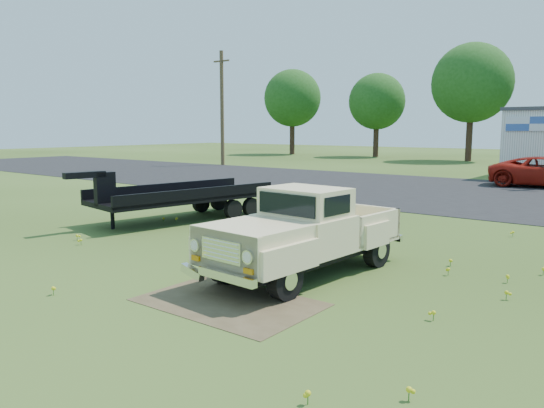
{
  "coord_description": "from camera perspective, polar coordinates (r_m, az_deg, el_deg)",
  "views": [
    {
      "loc": [
        7.43,
        -9.45,
        2.95
      ],
      "look_at": [
        -0.67,
        1.0,
        1.06
      ],
      "focal_mm": 35.0,
      "sensor_mm": 36.0,
      "label": 1
    }
  ],
  "objects": [
    {
      "name": "ground",
      "position": [
        12.37,
        -0.37,
        -5.65
      ],
      "size": [
        140.0,
        140.0,
        0.0
      ],
      "primitive_type": "plane",
      "color": "#2D4315",
      "rests_on": "ground"
    },
    {
      "name": "asphalt_lot",
      "position": [
        25.72,
        20.75,
        1.03
      ],
      "size": [
        90.0,
        14.0,
        0.02
      ],
      "primitive_type": "cube",
      "color": "black",
      "rests_on": "ground"
    },
    {
      "name": "treeline_a",
      "position": [
        60.92,
        2.21,
        11.3
      ],
      "size": [
        6.4,
        6.4,
        9.52
      ],
      "color": "#372219",
      "rests_on": "ground"
    },
    {
      "name": "treeline_c",
      "position": [
        51.48,
        20.71,
        12.07
      ],
      "size": [
        7.04,
        7.04,
        10.47
      ],
      "color": "#372219",
      "rests_on": "ground"
    },
    {
      "name": "treeline_b",
      "position": [
        56.56,
        11.22,
        10.75
      ],
      "size": [
        5.76,
        5.76,
        8.57
      ],
      "color": "#372219",
      "rests_on": "ground"
    },
    {
      "name": "dirt_patch_a",
      "position": [
        9.24,
        -4.63,
        -10.5
      ],
      "size": [
        3.0,
        2.0,
        0.01
      ],
      "primitive_type": "cube",
      "color": "#493D27",
      "rests_on": "ground"
    },
    {
      "name": "dirt_patch_b",
      "position": [
        16.28,
        1.7,
        -2.29
      ],
      "size": [
        2.2,
        1.6,
        0.01
      ],
      "primitive_type": "cube",
      "color": "#493D27",
      "rests_on": "ground"
    },
    {
      "name": "flatbed_trailer",
      "position": [
        17.38,
        -9.63,
        1.17
      ],
      "size": [
        3.21,
        6.68,
        1.75
      ],
      "primitive_type": null,
      "rotation": [
        0.0,
        0.0,
        -0.17
      ],
      "color": "black",
      "rests_on": "ground"
    },
    {
      "name": "vintage_pickup_truck",
      "position": [
        10.7,
        3.62,
        -2.95
      ],
      "size": [
        2.28,
        5.05,
        1.79
      ],
      "primitive_type": null,
      "rotation": [
        0.0,
        0.0,
        -0.07
      ],
      "color": "beige",
      "rests_on": "ground"
    },
    {
      "name": "utility_pole_west",
      "position": [
        43.1,
        -5.4,
        10.31
      ],
      "size": [
        1.6,
        0.3,
        9.0
      ],
      "color": "#4D3724",
      "rests_on": "ground"
    }
  ]
}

